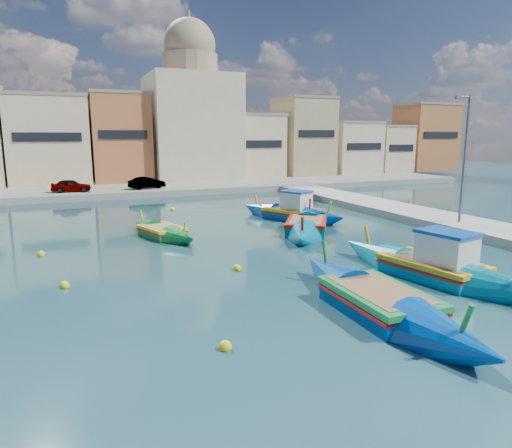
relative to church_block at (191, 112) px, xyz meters
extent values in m
plane|color=#113434|center=(-10.00, -40.00, -8.41)|extent=(160.00, 160.00, 0.00)
cube|color=gray|center=(-10.00, -8.00, -8.11)|extent=(80.00, 8.00, 0.60)
cube|color=beige|center=(-15.74, -0.28, -3.31)|extent=(7.88, 7.44, 8.99)
cube|color=gray|center=(-15.74, -0.28, 1.33)|extent=(8.04, 7.59, 0.30)
cube|color=black|center=(-15.74, -4.05, -2.86)|extent=(6.30, 0.10, 0.90)
cube|color=#BB6A3A|center=(-8.46, -0.93, -3.09)|extent=(6.17, 6.13, 9.43)
cube|color=gray|center=(-8.46, -0.93, 1.77)|extent=(6.29, 6.26, 0.30)
cube|color=black|center=(-8.46, -4.05, -2.62)|extent=(4.93, 0.10, 0.90)
cube|color=tan|center=(-0.95, -0.15, -4.78)|extent=(7.31, 7.69, 6.05)
cube|color=gray|center=(-0.95, -0.15, -1.60)|extent=(7.46, 7.85, 0.30)
cube|color=black|center=(-0.95, -4.05, -4.48)|extent=(5.85, 0.10, 0.90)
cube|color=beige|center=(7.02, -0.35, -4.10)|extent=(7.54, 7.30, 7.41)
cube|color=gray|center=(7.02, -0.35, -0.25)|extent=(7.69, 7.45, 0.30)
cube|color=black|center=(7.02, -4.05, -3.73)|extent=(6.03, 0.10, 0.90)
cube|color=tan|center=(14.93, -0.51, -2.99)|extent=(6.36, 6.97, 9.63)
cube|color=gray|center=(14.93, -0.51, 1.98)|extent=(6.48, 7.11, 0.30)
cube|color=black|center=(14.93, -4.05, -2.51)|extent=(5.09, 0.10, 0.90)
cube|color=beige|center=(22.15, -0.65, -4.48)|extent=(6.63, 6.70, 6.65)
cube|color=gray|center=(22.15, -0.65, -1.01)|extent=(6.76, 6.83, 0.30)
cube|color=black|center=(22.15, -4.05, -4.15)|extent=(5.30, 0.10, 0.90)
cube|color=beige|center=(28.26, -0.25, -4.71)|extent=(5.08, 7.51, 6.20)
cube|color=gray|center=(28.26, -0.25, -1.45)|extent=(5.18, 7.66, 0.30)
cube|color=black|center=(28.26, -4.05, -4.40)|extent=(4.06, 0.10, 0.90)
cube|color=#BB6A3A|center=(35.15, -1.00, -3.14)|extent=(7.79, 6.00, 9.33)
cube|color=gray|center=(35.15, -1.00, 1.67)|extent=(7.95, 6.12, 0.30)
cube|color=black|center=(35.15, -4.05, -2.68)|extent=(6.23, 0.10, 0.90)
cube|color=beige|center=(0.00, 0.00, -1.81)|extent=(10.00, 10.00, 12.00)
cylinder|color=#9E8466|center=(0.00, 0.00, 5.39)|extent=(6.40, 6.40, 2.40)
sphere|color=#9E8466|center=(0.00, 0.00, 7.58)|extent=(6.00, 6.00, 6.00)
cylinder|color=#9E8466|center=(0.00, 0.00, 10.49)|extent=(0.30, 0.30, 1.60)
cylinder|color=#595B60|center=(7.50, -34.00, -4.41)|extent=(0.16, 0.16, 8.00)
cylinder|color=#595B60|center=(7.10, -34.00, -0.51)|extent=(1.00, 0.10, 0.10)
cube|color=#595B60|center=(6.60, -34.00, -0.56)|extent=(0.35, 0.15, 0.18)
imported|color=#4C1919|center=(-14.03, -9.50, -7.22)|extent=(3.54, 1.61, 1.18)
imported|color=#4C1919|center=(-7.16, -9.50, -7.24)|extent=(3.67, 2.04, 1.14)
cube|color=#0088A5|center=(-1.08, -40.76, -8.19)|extent=(2.84, 4.17, 1.07)
cone|color=#0088A5|center=(-1.68, -37.66, -8.14)|extent=(2.77, 3.85, 2.75)
cone|color=#0088A5|center=(-0.47, -43.87, -8.14)|extent=(2.77, 3.85, 2.75)
cube|color=gold|center=(-1.08, -40.76, -7.74)|extent=(2.96, 4.39, 0.19)
cube|color=red|center=(-1.08, -40.76, -7.94)|extent=(2.95, 4.26, 0.11)
cube|color=olive|center=(-1.08, -40.76, -7.66)|extent=(2.45, 3.76, 0.06)
cylinder|color=gold|center=(-1.74, -37.35, -7.44)|extent=(0.24, 0.53, 1.17)
cube|color=white|center=(-0.97, -41.31, -7.07)|extent=(1.84, 2.20, 1.18)
cube|color=#0F47A5|center=(-0.97, -41.31, -6.42)|extent=(1.96, 2.35, 0.13)
cube|color=#0046A8|center=(-0.30, -26.64, -8.20)|extent=(3.39, 3.96, 1.06)
cone|color=#0046A8|center=(-1.55, -24.14, -8.14)|extent=(3.29, 3.75, 2.64)
cone|color=#0046A8|center=(0.94, -29.13, -8.14)|extent=(3.29, 3.75, 2.64)
cube|color=yellow|center=(-0.30, -26.64, -7.75)|extent=(3.55, 4.16, 0.19)
cube|color=red|center=(-0.30, -26.64, -7.94)|extent=(3.51, 4.06, 0.11)
cube|color=olive|center=(-0.30, -26.64, -7.67)|extent=(2.97, 3.54, 0.06)
cylinder|color=yellow|center=(-1.67, -23.90, -7.46)|extent=(0.36, 0.51, 1.15)
cylinder|color=yellow|center=(1.06, -29.38, -7.46)|extent=(0.36, 0.51, 1.15)
cube|color=white|center=(-0.09, -27.08, -7.09)|extent=(2.09, 2.19, 1.16)
cube|color=#0F47A5|center=(-0.09, -27.08, -6.44)|extent=(2.22, 2.34, 0.13)
cube|color=#00729D|center=(-1.44, -30.96, -8.19)|extent=(3.79, 4.20, 1.09)
cone|color=#00729D|center=(0.17, -28.47, -8.14)|extent=(3.64, 3.98, 2.74)
cone|color=#00729D|center=(-3.06, -33.46, -8.14)|extent=(3.64, 3.98, 2.74)
cube|color=red|center=(-1.44, -30.96, -7.73)|extent=(3.97, 4.42, 0.20)
cube|color=#197F33|center=(-1.44, -30.96, -7.93)|extent=(3.91, 4.32, 0.11)
cube|color=olive|center=(-1.44, -30.96, -7.64)|extent=(3.33, 3.75, 0.07)
cylinder|color=red|center=(0.33, -28.22, -7.43)|extent=(0.41, 0.52, 1.19)
cylinder|color=red|center=(-3.22, -33.71, -7.43)|extent=(0.41, 0.52, 1.19)
cube|color=#0A702F|center=(-9.65, -28.83, -8.23)|extent=(2.47, 3.05, 0.87)
cone|color=#0A702F|center=(-10.32, -26.75, -8.19)|extent=(2.42, 2.89, 2.16)
cone|color=#0A702F|center=(-8.98, -30.91, -8.19)|extent=(2.42, 2.89, 2.16)
cube|color=yellow|center=(-9.65, -28.83, -7.87)|extent=(2.58, 3.21, 0.16)
cube|color=red|center=(-9.65, -28.83, -8.02)|extent=(2.57, 3.12, 0.09)
cube|color=olive|center=(-9.65, -28.83, -7.80)|extent=(2.15, 2.74, 0.05)
cylinder|color=yellow|center=(-10.38, -26.54, -7.62)|extent=(0.24, 0.43, 0.95)
cylinder|color=yellow|center=(-8.92, -31.12, -7.62)|extent=(0.24, 0.43, 0.95)
cube|color=#0041A4|center=(-5.45, -42.98, -8.18)|extent=(2.38, 3.92, 1.13)
cone|color=#0041A4|center=(-5.35, -39.79, -8.13)|extent=(2.37, 3.62, 2.87)
cone|color=#0041A4|center=(-5.54, -46.16, -8.13)|extent=(2.37, 3.62, 2.87)
cube|color=#1B8A3D|center=(-5.45, -42.98, -7.71)|extent=(2.47, 4.13, 0.20)
cube|color=red|center=(-5.45, -42.98, -7.91)|extent=(2.49, 3.99, 0.11)
cube|color=olive|center=(-5.45, -42.98, -7.62)|extent=(2.03, 3.56, 0.07)
cylinder|color=#1B8A3D|center=(-5.34, -39.48, -7.39)|extent=(0.17, 0.54, 1.23)
cylinder|color=#1B8A3D|center=(-5.55, -46.48, -7.39)|extent=(0.17, 0.54, 1.23)
sphere|color=yellow|center=(-14.88, -36.23, -8.33)|extent=(0.36, 0.36, 0.36)
sphere|color=yellow|center=(-8.00, -36.66, -8.33)|extent=(0.36, 0.36, 0.36)
sphere|color=yellow|center=(-7.03, -19.84, -8.33)|extent=(0.36, 0.36, 0.36)
sphere|color=yellow|center=(-15.88, -30.76, -8.33)|extent=(0.36, 0.36, 0.36)
sphere|color=yellow|center=(1.60, -40.67, -8.33)|extent=(0.36, 0.36, 0.36)
sphere|color=yellow|center=(-10.91, -43.47, -8.33)|extent=(0.36, 0.36, 0.36)
camera|label=1|loc=(-14.62, -54.39, -2.69)|focal=32.00mm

